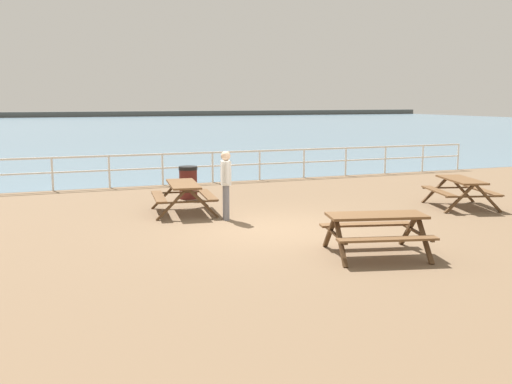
{
  "coord_description": "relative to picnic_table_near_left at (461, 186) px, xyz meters",
  "views": [
    {
      "loc": [
        -5.0,
        -11.76,
        2.85
      ],
      "look_at": [
        -0.31,
        0.42,
        0.8
      ],
      "focal_mm": 41.02,
      "sensor_mm": 36.0,
      "label": 1
    }
  ],
  "objects": [
    {
      "name": "visitor",
      "position": [
        -6.39,
        0.7,
        0.36
      ],
      "size": [
        0.28,
        0.52,
        1.66
      ],
      "rotation": [
        0.0,
        0.0,
        6.09
      ],
      "color": "slate",
      "rests_on": "ground"
    },
    {
      "name": "distant_shoreline",
      "position": [
        -5.7,
        95.04,
        -0.58
      ],
      "size": [
        142.0,
        6.0,
        1.8
      ],
      "primitive_type": "cube",
      "color": "#4C4C47",
      "rests_on": "ground"
    },
    {
      "name": "picnic_table_near_left",
      "position": [
        0.0,
        0.0,
        0.0
      ],
      "size": [
        1.93,
        2.14,
        0.8
      ],
      "rotation": [
        0.0,
        0.0,
        1.29
      ],
      "color": "brown",
      "rests_on": "ground"
    },
    {
      "name": "sea_band",
      "position": [
        -5.7,
        52.04,
        -0.58
      ],
      "size": [
        142.0,
        90.0,
        0.01
      ],
      "primitive_type": "cube",
      "color": "slate",
      "rests_on": "ground"
    },
    {
      "name": "picnic_table_near_right",
      "position": [
        -7.15,
        1.89,
        0.0
      ],
      "size": [
        1.73,
        1.97,
        0.8
      ],
      "rotation": [
        0.0,
        0.0,
        1.45
      ],
      "color": "brown",
      "rests_on": "ground"
    },
    {
      "name": "picnic_table_mid_centre",
      "position": [
        -4.82,
        -3.4,
        0.0
      ],
      "size": [
        2.11,
        1.89,
        0.8
      ],
      "rotation": [
        0.0,
        0.0,
        -0.24
      ],
      "color": "brown",
      "rests_on": "ground"
    },
    {
      "name": "litter_bin",
      "position": [
        -6.47,
        4.01,
        -0.1
      ],
      "size": [
        0.55,
        0.55,
        0.95
      ],
      "color": "#591E19",
      "rests_on": "ground"
    },
    {
      "name": "seaward_railing",
      "position": [
        -5.7,
        7.04,
        0.16
      ],
      "size": [
        23.07,
        0.07,
        1.08
      ],
      "color": "white",
      "rests_on": "ground"
    },
    {
      "name": "ground_plane",
      "position": [
        -5.7,
        -0.71,
        -0.68
      ],
      "size": [
        30.0,
        24.0,
        0.2
      ],
      "primitive_type": "cube",
      "color": "brown"
    }
  ]
}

